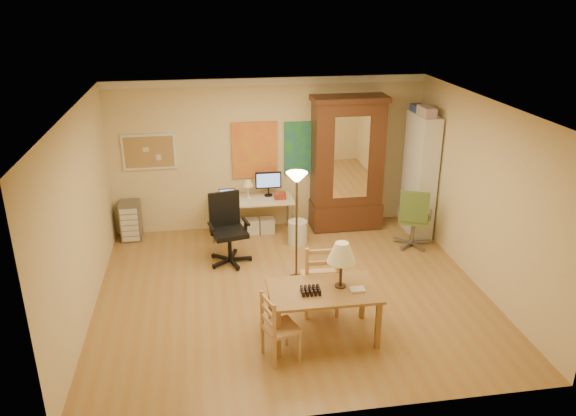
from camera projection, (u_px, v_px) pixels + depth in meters
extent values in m
plane|color=#A4713A|center=(291.00, 292.00, 8.11)|extent=(5.50, 5.50, 0.00)
cube|color=white|center=(268.00, 81.00, 9.39)|extent=(5.50, 0.08, 0.12)
cube|color=tan|center=(149.00, 152.00, 9.53)|extent=(0.90, 0.04, 0.62)
cube|color=gold|center=(255.00, 150.00, 9.81)|extent=(0.80, 0.04, 1.00)
cube|color=#216886|center=(305.00, 148.00, 9.94)|extent=(0.75, 0.04, 0.95)
cube|color=brown|center=(323.00, 291.00, 6.86)|extent=(1.35, 0.81, 0.04)
cube|color=brown|center=(278.00, 334.00, 6.58)|extent=(0.06, 0.06, 0.64)
cube|color=brown|center=(378.00, 325.00, 6.75)|extent=(0.06, 0.06, 0.64)
cube|color=brown|center=(271.00, 304.00, 7.21)|extent=(0.06, 0.06, 0.64)
cube|color=brown|center=(362.00, 296.00, 7.38)|extent=(0.06, 0.06, 0.64)
cylinder|color=#301F10|center=(340.00, 286.00, 6.92)|extent=(0.14, 0.14, 0.02)
cylinder|color=#301F10|center=(341.00, 273.00, 6.86)|extent=(0.04, 0.04, 0.36)
cone|color=#F7F0C1|center=(342.00, 252.00, 6.75)|extent=(0.36, 0.36, 0.25)
cube|color=silver|center=(357.00, 290.00, 6.82)|extent=(0.18, 0.13, 0.03)
cube|color=black|center=(311.00, 291.00, 6.75)|extent=(0.25, 0.20, 0.07)
cube|color=tan|center=(320.00, 278.00, 7.50)|extent=(0.49, 0.47, 0.04)
cube|color=tan|center=(331.00, 287.00, 7.80)|extent=(0.04, 0.04, 0.47)
cube|color=tan|center=(302.00, 288.00, 7.75)|extent=(0.04, 0.04, 0.47)
cube|color=tan|center=(337.00, 301.00, 7.44)|extent=(0.04, 0.04, 0.47)
cube|color=tan|center=(306.00, 303.00, 7.39)|extent=(0.04, 0.04, 0.47)
cube|color=tan|center=(338.00, 266.00, 7.24)|extent=(0.04, 0.04, 0.54)
cube|color=tan|center=(307.00, 268.00, 7.19)|extent=(0.04, 0.04, 0.54)
cube|color=tan|center=(323.00, 263.00, 7.20)|extent=(0.41, 0.04, 0.05)
cube|color=tan|center=(281.00, 328.00, 6.56)|extent=(0.48, 0.49, 0.04)
cube|color=tan|center=(299.00, 347.00, 6.56)|extent=(0.04, 0.04, 0.38)
cube|color=tan|center=(286.00, 332.00, 6.85)|extent=(0.04, 0.04, 0.38)
cube|color=tan|center=(275.00, 354.00, 6.43)|extent=(0.04, 0.04, 0.38)
cube|color=tan|center=(262.00, 339.00, 6.71)|extent=(0.04, 0.04, 0.38)
cube|color=tan|center=(274.00, 322.00, 6.27)|extent=(0.04, 0.04, 0.45)
cube|color=tan|center=(262.00, 308.00, 6.55)|extent=(0.04, 0.04, 0.45)
cube|color=tan|center=(268.00, 311.00, 6.39)|extent=(0.13, 0.33, 0.04)
cylinder|color=#47341C|center=(296.00, 279.00, 8.46)|extent=(0.25, 0.25, 0.03)
cylinder|color=#47341C|center=(297.00, 230.00, 8.16)|extent=(0.03, 0.03, 1.59)
cone|color=#FFE0A5|center=(297.00, 177.00, 7.86)|extent=(0.31, 0.31, 0.13)
cube|color=beige|center=(251.00, 200.00, 9.76)|extent=(1.46, 0.64, 0.03)
cylinder|color=slate|center=(213.00, 226.00, 9.53)|extent=(0.03, 0.03, 0.64)
cylinder|color=slate|center=(292.00, 221.00, 9.73)|extent=(0.03, 0.03, 0.64)
cylinder|color=slate|center=(212.00, 214.00, 10.04)|extent=(0.03, 0.03, 0.64)
cylinder|color=slate|center=(288.00, 210.00, 10.23)|extent=(0.03, 0.03, 0.64)
cube|color=black|center=(228.00, 201.00, 9.65)|extent=(0.29, 0.20, 0.01)
cube|color=black|center=(227.00, 193.00, 9.75)|extent=(0.29, 0.05, 0.19)
cube|color=black|center=(268.00, 180.00, 9.82)|extent=(0.46, 0.04, 0.29)
cone|color=#F7F0C1|center=(248.00, 183.00, 9.73)|extent=(0.18, 0.18, 0.11)
cube|color=silver|center=(244.00, 202.00, 9.61)|extent=(0.23, 0.29, 0.01)
cube|color=maroon|center=(280.00, 196.00, 9.77)|extent=(0.20, 0.15, 0.11)
cube|color=white|center=(236.00, 227.00, 9.95)|extent=(0.26, 0.22, 0.27)
cube|color=white|center=(252.00, 226.00, 9.99)|extent=(0.26, 0.22, 0.27)
cube|color=silver|center=(267.00, 225.00, 10.03)|extent=(0.26, 0.22, 0.27)
cylinder|color=black|center=(230.00, 247.00, 8.89)|extent=(0.06, 0.06, 0.43)
cube|color=black|center=(229.00, 233.00, 8.80)|extent=(0.61, 0.60, 0.08)
cube|color=black|center=(224.00, 208.00, 8.88)|extent=(0.50, 0.16, 0.56)
cube|color=black|center=(211.00, 227.00, 8.64)|extent=(0.11, 0.33, 0.03)
cube|color=black|center=(246.00, 221.00, 8.84)|extent=(0.11, 0.33, 0.03)
cylinder|color=slate|center=(413.00, 232.00, 9.49)|extent=(0.06, 0.06, 0.40)
cube|color=#46682E|center=(414.00, 219.00, 9.41)|extent=(0.63, 0.62, 0.07)
cube|color=#46682E|center=(414.00, 207.00, 9.10)|extent=(0.44, 0.24, 0.52)
cube|color=slate|center=(431.00, 213.00, 9.29)|extent=(0.16, 0.29, 0.03)
cube|color=slate|center=(399.00, 210.00, 9.43)|extent=(0.16, 0.29, 0.03)
cube|color=slate|center=(131.00, 220.00, 9.72)|extent=(0.34, 0.39, 0.68)
cube|color=silver|center=(130.00, 225.00, 9.54)|extent=(0.29, 0.02, 0.58)
cube|color=#3E2411|center=(347.00, 166.00, 9.93)|extent=(1.21, 0.55, 2.32)
cube|color=#3E2411|center=(345.00, 213.00, 10.27)|extent=(1.26, 0.60, 0.46)
cube|color=white|center=(351.00, 158.00, 9.59)|extent=(0.61, 0.01, 1.43)
cube|color=#3E2411|center=(349.00, 98.00, 9.50)|extent=(1.30, 0.62, 0.09)
cube|color=white|center=(420.00, 175.00, 9.74)|extent=(0.32, 0.85, 2.13)
cube|color=#993333|center=(418.00, 208.00, 9.79)|extent=(0.19, 0.43, 0.26)
cube|color=#334C99|center=(416.00, 132.00, 9.67)|extent=(0.19, 0.30, 0.21)
cylinder|color=silver|center=(298.00, 232.00, 9.57)|extent=(0.33, 0.33, 0.41)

